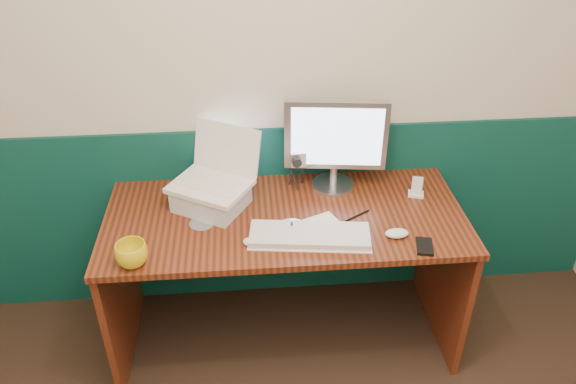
{
  "coord_description": "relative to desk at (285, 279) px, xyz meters",
  "views": [
    {
      "loc": [
        -0.15,
        -0.65,
        2.19
      ],
      "look_at": [
        0.01,
        1.23,
        0.97
      ],
      "focal_mm": 35.0,
      "sensor_mm": 36.0,
      "label": 1
    }
  ],
  "objects": [
    {
      "name": "pda",
      "position": [
        0.55,
        -0.28,
        0.38
      ],
      "size": [
        0.09,
        0.12,
        0.01
      ],
      "primitive_type": "cube",
      "rotation": [
        0.0,
        0.0,
        -0.22
      ],
      "color": "black",
      "rests_on": "desk"
    },
    {
      "name": "music_player",
      "position": [
        0.62,
        0.11,
        0.43
      ],
      "size": [
        0.05,
        0.04,
        0.08
      ],
      "primitive_type": "cube",
      "rotation": [
        -0.17,
        0.0,
        -0.29
      ],
      "color": "silver",
      "rests_on": "dock"
    },
    {
      "name": "mug",
      "position": [
        -0.62,
        -0.28,
        0.43
      ],
      "size": [
        0.15,
        0.15,
        0.1
      ],
      "primitive_type": "imported",
      "rotation": [
        0.0,
        0.0,
        -0.16
      ],
      "color": "gold",
      "rests_on": "desk"
    },
    {
      "name": "pen",
      "position": [
        0.32,
        -0.04,
        0.38
      ],
      "size": [
        0.12,
        0.08,
        0.01
      ],
      "primitive_type": "cylinder",
      "rotation": [
        0.0,
        1.57,
        0.56
      ],
      "color": "black",
      "rests_on": "desk"
    },
    {
      "name": "papers",
      "position": [
        0.15,
        -0.07,
        0.38
      ],
      "size": [
        0.18,
        0.15,
        0.0
      ],
      "primitive_type": "cube",
      "rotation": [
        0.0,
        0.0,
        0.43
      ],
      "color": "white",
      "rests_on": "desk"
    },
    {
      "name": "cd_spindle",
      "position": [
        0.02,
        -0.12,
        0.39
      ],
      "size": [
        0.13,
        0.13,
        0.03
      ],
      "primitive_type": "cylinder",
      "color": "#B5BEC6",
      "rests_on": "desk"
    },
    {
      "name": "cd_loose_a",
      "position": [
        -0.37,
        -0.03,
        0.38
      ],
      "size": [
        0.11,
        0.11,
        0.0
      ],
      "primitive_type": "cylinder",
      "color": "#ADB1BD",
      "rests_on": "desk"
    },
    {
      "name": "desk",
      "position": [
        0.0,
        0.0,
        0.0
      ],
      "size": [
        1.6,
        0.7,
        0.75
      ],
      "primitive_type": "cube",
      "color": "#39190A",
      "rests_on": "ground"
    },
    {
      "name": "wainscot",
      "position": [
        -0.01,
        0.36,
        0.12
      ],
      "size": [
        3.48,
        0.02,
        1.0
      ],
      "primitive_type": "cube",
      "color": "#083736",
      "rests_on": "ground"
    },
    {
      "name": "back_wall",
      "position": [
        -0.01,
        0.37,
        0.88
      ],
      "size": [
        3.5,
        0.04,
        2.5
      ],
      "primitive_type": "cube",
      "color": "beige",
      "rests_on": "ground"
    },
    {
      "name": "laptop",
      "position": [
        -0.33,
        0.1,
        0.61
      ],
      "size": [
        0.41,
        0.39,
        0.28
      ],
      "primitive_type": null,
      "rotation": [
        0.0,
        0.0,
        -0.53
      ],
      "color": "white",
      "rests_on": "laptop_riser"
    },
    {
      "name": "laptop_riser",
      "position": [
        -0.33,
        0.1,
        0.42
      ],
      "size": [
        0.37,
        0.35,
        0.1
      ],
      "primitive_type": "cube",
      "rotation": [
        0.0,
        0.0,
        -0.53
      ],
      "color": "silver",
      "rests_on": "desk"
    },
    {
      "name": "monitor",
      "position": [
        0.25,
        0.22,
        0.61
      ],
      "size": [
        0.48,
        0.19,
        0.47
      ],
      "primitive_type": null,
      "rotation": [
        0.0,
        0.0,
        -0.12
      ],
      "color": "#ADADB2",
      "rests_on": "desk"
    },
    {
      "name": "mouse_left",
      "position": [
        -0.14,
        -0.21,
        0.39
      ],
      "size": [
        0.11,
        0.09,
        0.03
      ],
      "primitive_type": "ellipsoid",
      "rotation": [
        0.0,
        0.0,
        -0.34
      ],
      "color": "silver",
      "rests_on": "desk"
    },
    {
      "name": "mouse_right",
      "position": [
        0.46,
        -0.19,
        0.39
      ],
      "size": [
        0.1,
        0.06,
        0.03
      ],
      "primitive_type": "ellipsoid",
      "rotation": [
        0.0,
        0.0,
        0.02
      ],
      "color": "silver",
      "rests_on": "desk"
    },
    {
      "name": "keyboard",
      "position": [
        0.09,
        -0.18,
        0.39
      ],
      "size": [
        0.52,
        0.23,
        0.03
      ],
      "primitive_type": "cube",
      "rotation": [
        0.0,
        0.0,
        -0.12
      ],
      "color": "silver",
      "rests_on": "desk"
    },
    {
      "name": "dock",
      "position": [
        0.62,
        0.11,
        0.38
      ],
      "size": [
        0.08,
        0.07,
        0.01
      ],
      "primitive_type": "cube",
      "rotation": [
        0.0,
        0.0,
        -0.29
      ],
      "color": "white",
      "rests_on": "desk"
    },
    {
      "name": "camcorder",
      "position": [
        0.07,
        0.24,
        0.48
      ],
      "size": [
        0.11,
        0.15,
        0.22
      ],
      "primitive_type": null,
      "rotation": [
        0.0,
        0.0,
        0.09
      ],
      "color": "silver",
      "rests_on": "desk"
    }
  ]
}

